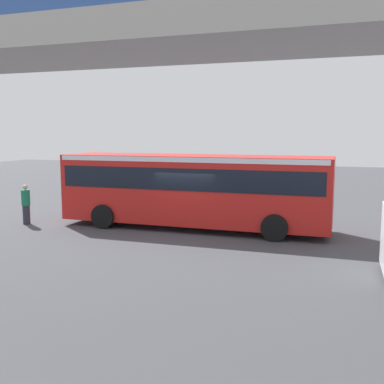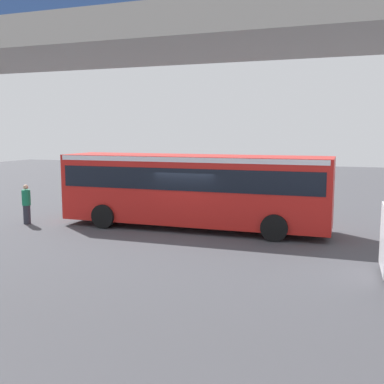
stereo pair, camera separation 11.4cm
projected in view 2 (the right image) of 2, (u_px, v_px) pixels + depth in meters
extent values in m
plane|color=#424247|center=(190.00, 230.00, 19.17)|extent=(80.00, 80.00, 0.00)
cube|color=red|center=(193.00, 189.00, 19.37)|extent=(11.50, 2.55, 2.86)
cube|color=black|center=(193.00, 177.00, 19.31)|extent=(11.04, 2.59, 0.90)
cube|color=white|center=(193.00, 158.00, 19.20)|extent=(11.27, 2.58, 0.20)
cube|color=black|center=(77.00, 177.00, 21.17)|extent=(0.04, 2.24, 1.20)
cylinder|color=black|center=(103.00, 216.00, 19.51)|extent=(1.04, 0.30, 1.04)
cylinder|color=black|center=(130.00, 207.00, 21.90)|extent=(1.04, 0.30, 1.04)
cylinder|color=black|center=(274.00, 228.00, 17.16)|extent=(1.04, 0.30, 1.04)
cylinder|color=black|center=(283.00, 216.00, 19.55)|extent=(1.04, 0.30, 1.04)
cylinder|color=#2D2D38|center=(27.00, 214.00, 20.47)|extent=(0.32, 0.32, 0.85)
cylinder|color=#19724C|center=(26.00, 198.00, 20.37)|extent=(0.38, 0.38, 0.70)
sphere|color=tan|center=(26.00, 187.00, 20.31)|extent=(0.22, 0.22, 0.22)
cylinder|color=slate|center=(270.00, 189.00, 21.87)|extent=(0.08, 0.08, 2.80)
cube|color=yellow|center=(271.00, 166.00, 21.72)|extent=(0.04, 0.60, 0.60)
cube|color=silver|center=(292.00, 227.00, 19.86)|extent=(2.00, 0.20, 0.01)
cube|color=silver|center=(205.00, 221.00, 21.14)|extent=(2.00, 0.20, 0.01)
cube|color=silver|center=(128.00, 216.00, 22.42)|extent=(2.00, 0.20, 0.01)
cube|color=#B2ADA5|center=(11.00, 49.00, 8.58)|extent=(30.92, 2.60, 0.50)
cube|color=#3359A5|center=(50.00, 21.00, 9.65)|extent=(30.92, 0.08, 1.10)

